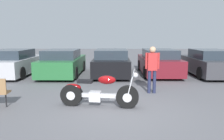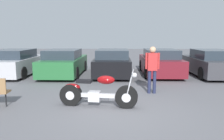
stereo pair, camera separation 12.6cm
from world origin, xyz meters
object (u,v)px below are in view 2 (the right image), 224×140
parked_car_black (112,63)px  motorcycle (97,93)px  parked_car_silver (16,63)px  parked_car_green (64,63)px  parked_car_dark_grey (210,63)px  person_standing (152,66)px  parked_car_maroon (160,63)px

parked_car_black → motorcycle: bearing=-93.2°
motorcycle → parked_car_silver: (-4.87, 5.25, 0.23)m
parked_car_green → parked_car_black: bearing=3.6°
parked_car_dark_grey → person_standing: person_standing is taller
parked_car_maroon → parked_car_dark_grey: bearing=-6.0°
parked_car_dark_grey → parked_car_green: bearing=-179.4°
parked_car_black → parked_car_green: bearing=-176.4°
parked_car_silver → parked_car_maroon: bearing=2.8°
parked_car_silver → parked_car_black: bearing=2.0°
motorcycle → parked_car_green: (-2.28, 5.27, 0.23)m
parked_car_black → parked_car_maroon: size_ratio=1.00×
parked_car_maroon → parked_car_dark_grey: same height
motorcycle → person_standing: bearing=40.5°
parked_car_maroon → parked_car_silver: bearing=-177.2°
motorcycle → parked_car_green: bearing=113.4°
parked_car_green → parked_car_dark_grey: bearing=0.6°
parked_car_dark_grey → parked_car_black: bearing=179.2°
parked_car_silver → parked_car_dark_grey: bearing=0.6°
parked_car_dark_grey → parked_car_maroon: bearing=174.0°
parked_car_dark_grey → person_standing: 5.25m
parked_car_maroon → parked_car_black: bearing=-175.7°
parked_car_maroon → person_standing: bearing=-104.5°
parked_car_maroon → parked_car_dark_grey: 2.61m
motorcycle → parked_car_silver: bearing=132.9°
person_standing → parked_car_green: bearing=138.3°
parked_car_dark_grey → motorcycle: bearing=-135.7°
parked_car_silver → parked_car_dark_grey: same height
motorcycle → parked_car_black: parked_car_black is taller
parked_car_green → parked_car_dark_grey: 7.77m
parked_car_black → parked_car_dark_grey: bearing=-0.8°
person_standing → parked_car_maroon: bearing=75.5°
parked_car_silver → parked_car_maroon: same height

